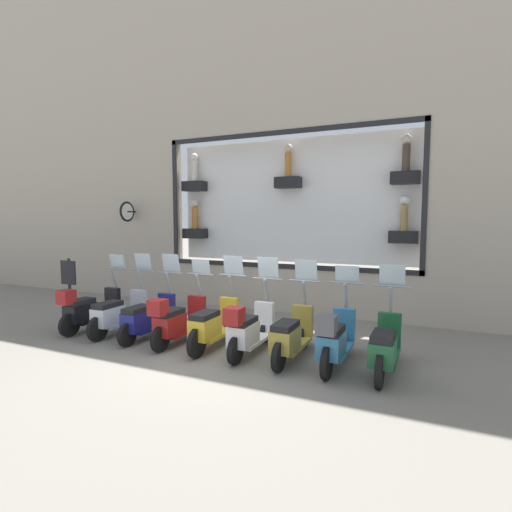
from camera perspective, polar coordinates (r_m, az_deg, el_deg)
ground_plane at (r=7.39m, az=-5.68°, el=-13.55°), size 120.00×120.00×0.00m
building_facade at (r=10.77m, az=4.45°, el=22.78°), size 1.21×36.00×10.97m
scooter_green_0 at (r=6.56m, az=17.91°, el=-12.28°), size 1.80×0.61×1.63m
scooter_teal_1 at (r=6.61m, az=11.18°, el=-11.60°), size 1.80×0.61×1.56m
scooter_olive_2 at (r=6.88m, az=5.01°, el=-11.26°), size 1.80×0.60×1.64m
scooter_white_3 at (r=7.09m, az=-1.06°, el=-10.41°), size 1.79×0.60×1.65m
scooter_yellow_4 at (r=7.50m, az=-6.16°, el=-9.77°), size 1.80×0.61×1.65m
scooter_red_5 at (r=7.84m, az=-11.28°, el=-9.01°), size 1.79×0.60×1.55m
scooter_navy_6 at (r=8.35m, az=-15.30°, el=-8.53°), size 1.79×0.60×1.64m
scooter_silver_7 at (r=8.84m, az=-19.12°, el=-7.79°), size 1.80×0.61×1.62m
scooter_black_8 at (r=9.32m, az=-22.82°, el=-7.01°), size 1.80×0.61×1.58m
shop_sign_post at (r=10.22m, az=-25.11°, el=-4.20°), size 0.36×0.45×1.48m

